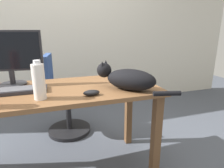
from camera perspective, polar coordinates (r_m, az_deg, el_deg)
name	(u,v)px	position (r m, az deg, el deg)	size (l,w,h in m)	color
back_wall	(53,19)	(2.91, -17.41, 18.16)	(6.00, 0.04, 2.60)	beige
desk	(66,103)	(1.47, -13.80, -5.63)	(1.39, 0.65, 0.74)	brown
office_chair	(63,101)	(2.21, -14.48, -4.88)	(0.48, 0.48, 0.90)	black
monitor	(9,56)	(1.63, -28.54, 7.37)	(0.48, 0.20, 0.41)	#232328
keyboard	(13,91)	(1.47, -27.57, -1.81)	(0.44, 0.15, 0.03)	#232328
cat	(128,78)	(1.36, 4.80, 1.67)	(0.47, 0.44, 0.20)	black
computer_mouse	(91,93)	(1.25, -6.18, -2.62)	(0.11, 0.06, 0.04)	black
water_bottle	(39,81)	(1.24, -21.13, 0.76)	(0.08, 0.08, 0.24)	silver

